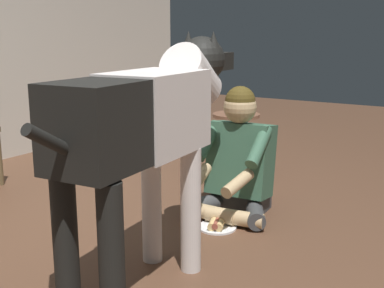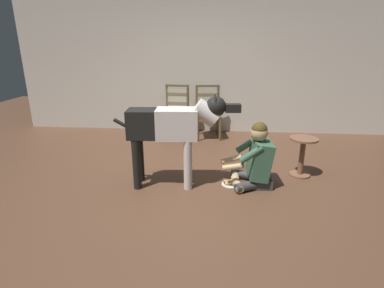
{
  "view_description": "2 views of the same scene",
  "coord_description": "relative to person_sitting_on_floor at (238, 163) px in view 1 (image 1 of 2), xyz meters",
  "views": [
    {
      "loc": [
        -1.91,
        -1.29,
        1.16
      ],
      "look_at": [
        0.15,
        0.02,
        0.61
      ],
      "focal_mm": 46.22,
      "sensor_mm": 36.0,
      "label": 1
    },
    {
      "loc": [
        0.36,
        -3.48,
        1.73
      ],
      "look_at": [
        0.05,
        -0.02,
        0.57
      ],
      "focal_mm": 28.34,
      "sensor_mm": 36.0,
      "label": 2
    }
  ],
  "objects": [
    {
      "name": "person_sitting_on_floor",
      "position": [
        0.0,
        0.0,
        0.0
      ],
      "size": [
        0.65,
        0.58,
        0.83
      ],
      "color": "#3C3D3E",
      "rests_on": "ground"
    },
    {
      "name": "round_side_table",
      "position": [
        0.66,
        0.36,
        -0.02
      ],
      "size": [
        0.37,
        0.37,
        0.54
      ],
      "color": "brown",
      "rests_on": "ground"
    },
    {
      "name": "ground_plane",
      "position": [
        -0.84,
        -0.11,
        -0.34
      ],
      "size": [
        12.73,
        12.73,
        0.0
      ],
      "primitive_type": "plane",
      "color": "brown"
    },
    {
      "name": "large_dog",
      "position": [
        -1.03,
        -0.08,
        0.43
      ],
      "size": [
        1.53,
        0.38,
        1.17
      ],
      "color": "silver",
      "rests_on": "ground"
    },
    {
      "name": "hot_dog_on_plate",
      "position": [
        -0.3,
        -0.02,
        -0.32
      ],
      "size": [
        0.23,
        0.23,
        0.06
      ],
      "color": "white",
      "rests_on": "ground"
    }
  ]
}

